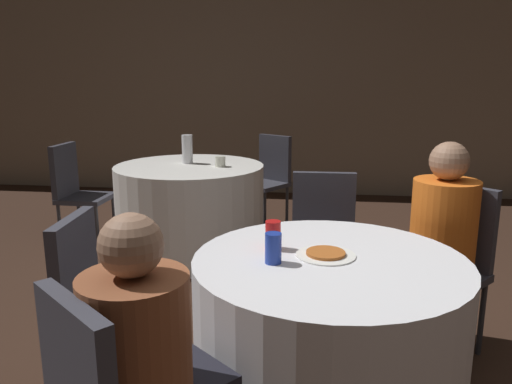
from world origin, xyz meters
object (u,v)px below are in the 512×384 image
(chair_near_west, at_px, (98,301))
(pizza_plate_near, at_px, (326,254))
(chair_far_west, at_px, (75,186))
(chair_far_northeast, at_px, (269,173))
(soda_can_blue, at_px, (273,248))
(person_orange_shirt, at_px, (434,253))
(table_near, at_px, (327,343))
(table_far, at_px, (191,209))
(chair_near_north, at_px, (323,235))
(person_floral_shirt, at_px, (162,383))
(chair_near_northeast, at_px, (450,254))
(soda_can_red, at_px, (273,235))
(bottle_far, at_px, (187,149))

(chair_near_west, distance_m, pizza_plate_near, 0.98)
(chair_far_west, bearing_deg, chair_far_northeast, 118.25)
(chair_far_northeast, height_order, soda_can_blue, chair_far_northeast)
(person_orange_shirt, bearing_deg, table_near, 90.00)
(table_far, height_order, chair_near_west, chair_near_west)
(chair_near_north, distance_m, person_floral_shirt, 1.66)
(chair_near_northeast, relative_size, soda_can_red, 7.46)
(chair_near_west, relative_size, chair_far_northeast, 1.00)
(chair_far_northeast, relative_size, person_floral_shirt, 0.82)
(person_orange_shirt, bearing_deg, chair_near_northeast, -90.00)
(soda_can_blue, bearing_deg, table_far, 112.87)
(person_floral_shirt, distance_m, soda_can_red, 0.80)
(chair_near_north, distance_m, person_orange_shirt, 0.68)
(chair_near_west, xyz_separation_m, person_floral_shirt, (0.46, -0.54, 0.01))
(table_near, bearing_deg, chair_far_west, 136.00)
(table_far, height_order, soda_can_blue, soda_can_blue)
(chair_near_west, height_order, chair_far_northeast, same)
(pizza_plate_near, relative_size, bottle_far, 1.01)
(pizza_plate_near, relative_size, soda_can_red, 2.01)
(table_near, height_order, chair_far_west, chair_far_west)
(table_far, relative_size, person_floral_shirt, 1.12)
(soda_can_blue, bearing_deg, table_near, 17.92)
(table_far, height_order, chair_far_northeast, chair_far_northeast)
(table_near, bearing_deg, table_far, 118.59)
(chair_far_northeast, xyz_separation_m, pizza_plate_near, (0.53, -2.89, 0.22))
(table_near, bearing_deg, person_floral_shirt, -129.79)
(table_near, bearing_deg, pizza_plate_near, 117.95)
(table_far, distance_m, person_orange_shirt, 2.24)
(chair_near_northeast, distance_m, chair_far_northeast, 2.51)
(soda_can_blue, height_order, bottle_far, bottle_far)
(person_orange_shirt, relative_size, pizza_plate_near, 4.71)
(chair_far_west, bearing_deg, person_orange_shirt, 62.07)
(table_far, distance_m, pizza_plate_near, 2.36)
(table_near, distance_m, chair_far_northeast, 2.98)
(table_far, xyz_separation_m, bottle_far, (-0.04, 0.10, 0.50))
(chair_near_northeast, relative_size, chair_near_north, 1.00)
(table_near, relative_size, table_far, 0.90)
(chair_near_north, distance_m, bottle_far, 1.70)
(soda_can_red, height_order, bottle_far, bottle_far)
(person_floral_shirt, height_order, soda_can_red, person_floral_shirt)
(table_near, distance_m, table_far, 2.36)
(chair_far_northeast, bearing_deg, chair_near_northeast, 152.94)
(table_near, height_order, chair_far_northeast, chair_far_northeast)
(table_near, relative_size, person_floral_shirt, 1.01)
(table_far, relative_size, pizza_plate_near, 5.07)
(table_far, bearing_deg, person_floral_shirt, -77.06)
(bottle_far, bearing_deg, table_far, -68.11)
(soda_can_blue, height_order, soda_can_red, same)
(person_floral_shirt, relative_size, bottle_far, 4.57)
(soda_can_red, bearing_deg, chair_near_northeast, 34.93)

